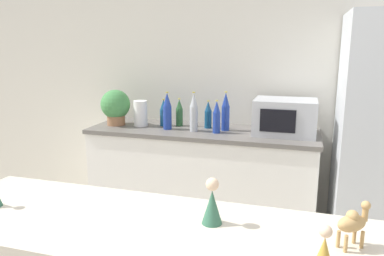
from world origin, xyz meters
name	(u,v)px	position (x,y,z in m)	size (l,w,h in m)	color
wall_back	(254,84)	(0.00, 2.73, 1.27)	(8.00, 0.06, 2.55)	silver
back_counter	(202,180)	(-0.38, 2.40, 0.46)	(1.92, 0.63, 0.92)	white
potted_plant	(116,106)	(-1.16, 2.36, 1.09)	(0.26, 0.26, 0.31)	#9E6B47
paper_towel_roll	(140,113)	(-0.93, 2.38, 1.03)	(0.12, 0.12, 0.22)	white
microwave	(285,117)	(0.30, 2.42, 1.06)	(0.48, 0.37, 0.28)	#B2B5BA
back_bottle_0	(208,115)	(-0.34, 2.46, 1.03)	(0.06, 0.06, 0.24)	navy
back_bottle_1	(226,112)	(-0.18, 2.42, 1.07)	(0.07, 0.07, 0.33)	navy
back_bottle_2	(179,113)	(-0.61, 2.48, 1.03)	(0.06, 0.06, 0.24)	#2D6033
back_bottle_3	(164,113)	(-0.74, 2.44, 1.03)	(0.07, 0.07, 0.24)	navy
back_bottle_4	(217,117)	(-0.23, 2.30, 1.05)	(0.06, 0.06, 0.27)	navy
back_bottle_5	(167,111)	(-0.66, 2.32, 1.07)	(0.07, 0.07, 0.32)	navy
back_bottle_6	(194,113)	(-0.43, 2.31, 1.07)	(0.07, 0.07, 0.33)	#B2B7BC
camel_figurine	(353,222)	(0.59, 0.54, 1.10)	(0.11, 0.10, 0.14)	tan
wise_man_figurine_blue	(212,204)	(0.15, 0.57, 1.09)	(0.07, 0.07, 0.16)	#33664C
wise_man_figurine_purple	(324,250)	(0.51, 0.40, 1.07)	(0.06, 0.06, 0.13)	#B28933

